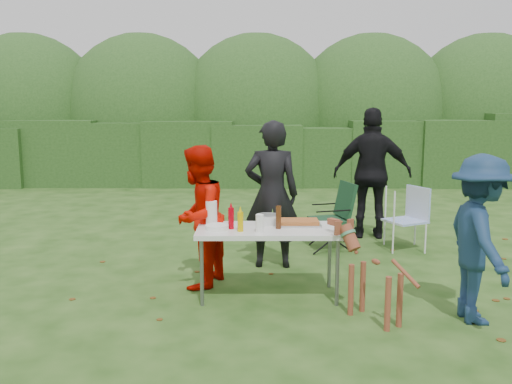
{
  "coord_description": "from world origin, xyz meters",
  "views": [
    {
      "loc": [
        -0.08,
        -5.74,
        2.01
      ],
      "look_at": [
        -0.06,
        0.52,
        1.0
      ],
      "focal_mm": 38.0,
      "sensor_mm": 36.0,
      "label": 1
    }
  ],
  "objects_px": {
    "dog": "(375,276)",
    "ketchup_bottle": "(231,218)",
    "person_red_jacket": "(198,217)",
    "person_cook": "(272,194)",
    "mustard_bottle": "(240,222)",
    "beer_bottle": "(278,217)",
    "person_black_puffy": "(372,173)",
    "child": "(480,239)",
    "folding_table": "(269,233)",
    "paper_towel_roll": "(211,213)",
    "lawn_chair": "(405,218)",
    "camping_chair": "(331,216)"
  },
  "relations": [
    {
      "from": "child",
      "to": "person_cook",
      "type": "bearing_deg",
      "value": 47.06
    },
    {
      "from": "child",
      "to": "beer_bottle",
      "type": "relative_size",
      "value": 6.54
    },
    {
      "from": "beer_bottle",
      "to": "child",
      "type": "bearing_deg",
      "value": -19.07
    },
    {
      "from": "lawn_chair",
      "to": "paper_towel_roll",
      "type": "relative_size",
      "value": 3.41
    },
    {
      "from": "person_cook",
      "to": "mustard_bottle",
      "type": "height_order",
      "value": "person_cook"
    },
    {
      "from": "beer_bottle",
      "to": "paper_towel_roll",
      "type": "relative_size",
      "value": 0.92
    },
    {
      "from": "mustard_bottle",
      "to": "ketchup_bottle",
      "type": "bearing_deg",
      "value": 130.5
    },
    {
      "from": "person_black_puffy",
      "to": "beer_bottle",
      "type": "relative_size",
      "value": 8.23
    },
    {
      "from": "folding_table",
      "to": "camping_chair",
      "type": "xyz_separation_m",
      "value": [
        0.92,
        1.92,
        -0.21
      ]
    },
    {
      "from": "person_cook",
      "to": "ketchup_bottle",
      "type": "distance_m",
      "value": 1.22
    },
    {
      "from": "person_black_puffy",
      "to": "ketchup_bottle",
      "type": "height_order",
      "value": "person_black_puffy"
    },
    {
      "from": "folding_table",
      "to": "dog",
      "type": "distance_m",
      "value": 1.21
    },
    {
      "from": "camping_chair",
      "to": "beer_bottle",
      "type": "xyz_separation_m",
      "value": [
        -0.82,
        -1.95,
        0.38
      ]
    },
    {
      "from": "dog",
      "to": "beer_bottle",
      "type": "bearing_deg",
      "value": 18.73
    },
    {
      "from": "mustard_bottle",
      "to": "folding_table",
      "type": "bearing_deg",
      "value": 26.76
    },
    {
      "from": "mustard_bottle",
      "to": "beer_bottle",
      "type": "bearing_deg",
      "value": 17.22
    },
    {
      "from": "person_black_puffy",
      "to": "dog",
      "type": "xyz_separation_m",
      "value": [
        -0.66,
        -3.26,
        -0.55
      ]
    },
    {
      "from": "person_cook",
      "to": "lawn_chair",
      "type": "bearing_deg",
      "value": -155.97
    },
    {
      "from": "person_red_jacket",
      "to": "dog",
      "type": "relative_size",
      "value": 1.72
    },
    {
      "from": "person_red_jacket",
      "to": "lawn_chair",
      "type": "height_order",
      "value": "person_red_jacket"
    },
    {
      "from": "person_black_puffy",
      "to": "mustard_bottle",
      "type": "height_order",
      "value": "person_black_puffy"
    },
    {
      "from": "person_red_jacket",
      "to": "camping_chair",
      "type": "xyz_separation_m",
      "value": [
        1.7,
        1.58,
        -0.31
      ]
    },
    {
      "from": "person_cook",
      "to": "person_black_puffy",
      "type": "height_order",
      "value": "person_black_puffy"
    },
    {
      "from": "folding_table",
      "to": "child",
      "type": "xyz_separation_m",
      "value": [
        1.93,
        -0.66,
        0.1
      ]
    },
    {
      "from": "paper_towel_roll",
      "to": "lawn_chair",
      "type": "bearing_deg",
      "value": 34.25
    },
    {
      "from": "dog",
      "to": "beer_bottle",
      "type": "xyz_separation_m",
      "value": [
        -0.88,
        0.64,
        0.42
      ]
    },
    {
      "from": "ketchup_bottle",
      "to": "person_red_jacket",
      "type": "bearing_deg",
      "value": 135.45
    },
    {
      "from": "child",
      "to": "mustard_bottle",
      "type": "distance_m",
      "value": 2.28
    },
    {
      "from": "dog",
      "to": "mustard_bottle",
      "type": "distance_m",
      "value": 1.43
    },
    {
      "from": "person_red_jacket",
      "to": "folding_table",
      "type": "bearing_deg",
      "value": 84.21
    },
    {
      "from": "person_black_puffy",
      "to": "child",
      "type": "relative_size",
      "value": 1.26
    },
    {
      "from": "camping_chair",
      "to": "beer_bottle",
      "type": "distance_m",
      "value": 2.15
    },
    {
      "from": "person_red_jacket",
      "to": "paper_towel_roll",
      "type": "relative_size",
      "value": 6.06
    },
    {
      "from": "dog",
      "to": "mustard_bottle",
      "type": "bearing_deg",
      "value": 32.64
    },
    {
      "from": "ketchup_bottle",
      "to": "paper_towel_roll",
      "type": "bearing_deg",
      "value": 139.84
    },
    {
      "from": "person_red_jacket",
      "to": "paper_towel_roll",
      "type": "bearing_deg",
      "value": 58.67
    },
    {
      "from": "person_red_jacket",
      "to": "ketchup_bottle",
      "type": "relative_size",
      "value": 7.17
    },
    {
      "from": "child",
      "to": "beer_bottle",
      "type": "xyz_separation_m",
      "value": [
        -1.83,
        0.63,
        0.07
      ]
    },
    {
      "from": "person_red_jacket",
      "to": "person_cook",
      "type": "bearing_deg",
      "value": 149.85
    },
    {
      "from": "child",
      "to": "person_black_puffy",
      "type": "bearing_deg",
      "value": 5.47
    },
    {
      "from": "dog",
      "to": "ketchup_bottle",
      "type": "distance_m",
      "value": 1.56
    },
    {
      "from": "folding_table",
      "to": "beer_bottle",
      "type": "height_order",
      "value": "beer_bottle"
    },
    {
      "from": "mustard_bottle",
      "to": "beer_bottle",
      "type": "relative_size",
      "value": 0.83
    },
    {
      "from": "camping_chair",
      "to": "paper_towel_roll",
      "type": "height_order",
      "value": "paper_towel_roll"
    },
    {
      "from": "folding_table",
      "to": "person_black_puffy",
      "type": "height_order",
      "value": "person_black_puffy"
    },
    {
      "from": "person_black_puffy",
      "to": "paper_towel_roll",
      "type": "distance_m",
      "value": 3.32
    },
    {
      "from": "person_red_jacket",
      "to": "lawn_chair",
      "type": "relative_size",
      "value": 1.78
    },
    {
      "from": "child",
      "to": "paper_towel_roll",
      "type": "xyz_separation_m",
      "value": [
        -2.54,
        0.81,
        0.08
      ]
    },
    {
      "from": "child",
      "to": "camping_chair",
      "type": "bearing_deg",
      "value": 21.59
    },
    {
      "from": "beer_bottle",
      "to": "paper_towel_roll",
      "type": "distance_m",
      "value": 0.73
    }
  ]
}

